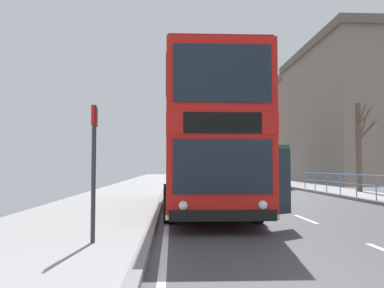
% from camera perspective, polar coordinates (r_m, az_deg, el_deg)
% --- Properties ---
extents(double_decker_bus_main, '(3.17, 10.16, 4.47)m').
position_cam_1_polar(double_decker_bus_main, '(13.98, 1.85, 0.30)').
color(double_decker_bus_main, red).
rests_on(double_decker_bus_main, ground).
extents(background_bus_far_lane, '(2.82, 10.72, 3.01)m').
position_cam_1_polar(background_bus_far_lane, '(34.00, 8.66, -2.84)').
color(background_bus_far_lane, '#19512D').
rests_on(background_bus_far_lane, ground).
extents(bus_stop_sign_near, '(0.08, 0.44, 2.48)m').
position_cam_1_polar(bus_stop_sign_near, '(7.71, -13.35, -1.74)').
color(bus_stop_sign_near, '#2D2D33').
rests_on(bus_stop_sign_near, ground).
extents(bare_tree_far_00, '(1.34, 1.74, 4.90)m').
position_cam_1_polar(bare_tree_far_00, '(24.77, 22.03, 0.01)').
color(bare_tree_far_00, brown).
rests_on(bare_tree_far_00, ground).
extents(background_building_00, '(14.37, 17.29, 12.80)m').
position_cam_1_polar(background_building_00, '(42.87, 24.30, 3.75)').
color(background_building_00, slate).
rests_on(background_building_00, ground).
extents(background_building_01, '(9.75, 17.88, 12.64)m').
position_cam_1_polar(background_building_01, '(55.36, 16.03, 2.01)').
color(background_building_01, '#936656').
rests_on(background_building_01, ground).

